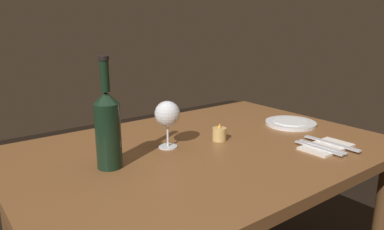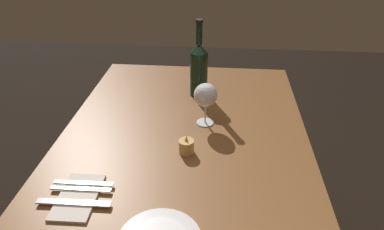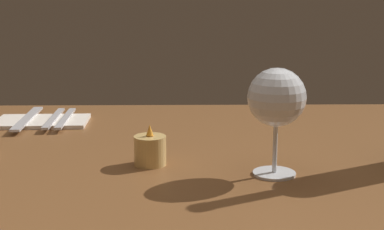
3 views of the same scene
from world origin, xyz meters
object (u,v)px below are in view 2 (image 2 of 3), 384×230
wine_glass_left (206,96)px  votive_candle (186,147)px  folded_napkin (78,197)px  fork_inner (81,189)px  fork_outer (84,183)px  table_knife (74,203)px  wine_bottle (199,68)px

wine_glass_left → votive_candle: bearing=-15.2°
votive_candle → folded_napkin: votive_candle is taller
votive_candle → fork_inner: (0.22, -0.29, -0.01)m
fork_outer → table_knife: same height
votive_candle → fork_inner: 0.36m
fork_outer → table_knife: 0.08m
wine_glass_left → wine_bottle: wine_bottle is taller
votive_candle → folded_napkin: bearing=-49.7°
wine_glass_left → folded_napkin: size_ratio=0.86×
votive_candle → fork_outer: 0.35m
wine_glass_left → votive_candle: (0.19, -0.05, -0.09)m
wine_glass_left → fork_inner: bearing=-39.5°
table_knife → fork_outer: bearing=180.0°
fork_inner → wine_bottle: bearing=155.4°
votive_candle → folded_napkin: size_ratio=0.35×
fork_inner → table_knife: size_ratio=0.86×
wine_glass_left → wine_bottle: 0.24m
votive_candle → fork_outer: bearing=-56.1°
wine_bottle → votive_candle: 0.44m
wine_bottle → table_knife: 0.77m
fork_inner → wine_glass_left: bearing=140.5°
wine_bottle → fork_inner: size_ratio=1.85×
votive_candle → wine_glass_left: bearing=164.8°
fork_outer → table_knife: bearing=0.0°
wine_bottle → table_knife: (0.70, -0.30, -0.11)m
fork_outer → wine_glass_left: bearing=138.7°
wine_bottle → fork_inner: wine_bottle is taller
votive_candle → fork_outer: votive_candle is taller
folded_napkin → table_knife: table_knife is taller
wine_bottle → folded_napkin: wine_bottle is taller
votive_candle → fork_inner: votive_candle is taller
wine_bottle → fork_inner: (0.65, -0.30, -0.11)m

